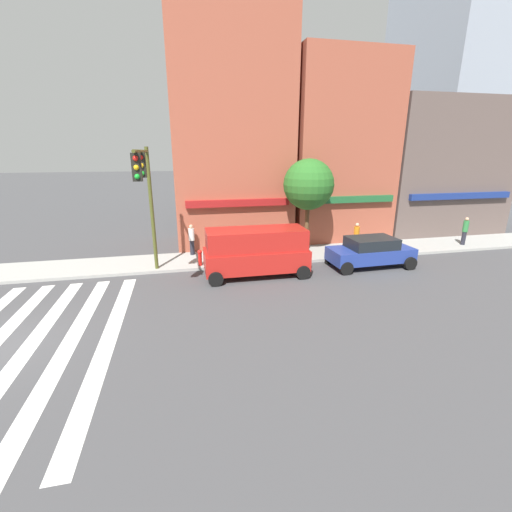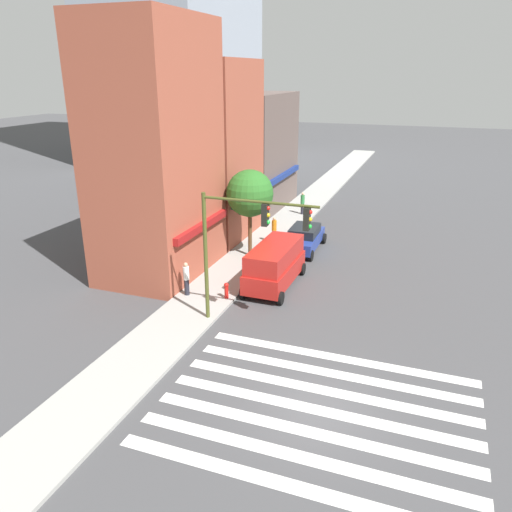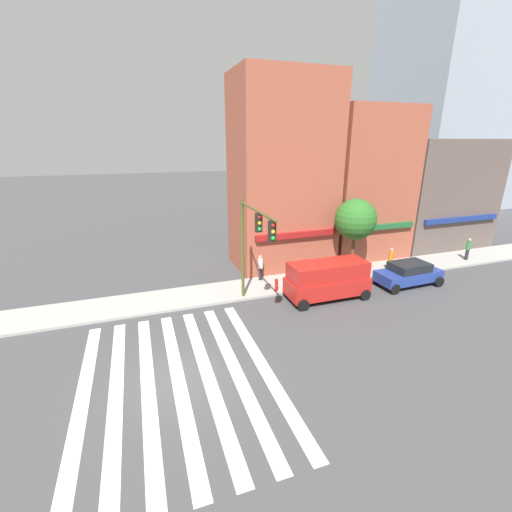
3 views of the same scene
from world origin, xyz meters
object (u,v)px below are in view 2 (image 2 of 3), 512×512
object	(u,v)px
traffic_signal	(245,234)
street_tree	(250,194)
pedestrian_white_shirt	(186,278)
sedan_blue	(304,238)
pedestrian_orange_vest	(274,230)
van_red	(275,264)
fire_hydrant	(226,290)
pedestrian_green_top	(303,203)

from	to	relation	value
traffic_signal	street_tree	xyz separation A→B (m)	(8.46, 3.00, -0.35)
traffic_signal	pedestrian_white_shirt	size ratio (longest dim) A/B	3.45
sedan_blue	pedestrian_orange_vest	world-z (taller)	pedestrian_orange_vest
van_red	street_tree	world-z (taller)	street_tree
van_red	fire_hydrant	distance (m)	3.20
pedestrian_white_shirt	fire_hydrant	bearing A→B (deg)	47.45
traffic_signal	pedestrian_white_shirt	bearing A→B (deg)	64.67
pedestrian_orange_vest	pedestrian_white_shirt	bearing A→B (deg)	31.11
pedestrian_white_shirt	van_red	bearing A→B (deg)	76.71
traffic_signal	pedestrian_green_top	xyz separation A→B (m)	(18.91, 2.48, -3.37)
sedan_blue	traffic_signal	bearing A→B (deg)	179.46
traffic_signal	van_red	distance (m)	5.77
van_red	pedestrian_orange_vest	bearing A→B (deg)	19.04
fire_hydrant	pedestrian_orange_vest	bearing A→B (deg)	2.96
sedan_blue	pedestrian_orange_vest	xyz separation A→B (m)	(0.31, 2.17, 0.23)
van_red	pedestrian_white_shirt	world-z (taller)	van_red
sedan_blue	fire_hydrant	size ratio (longest dim) A/B	5.28
traffic_signal	pedestrian_white_shirt	xyz separation A→B (m)	(1.88, 3.98, -3.37)
pedestrian_green_top	pedestrian_orange_vest	size ratio (longest dim) A/B	1.00
pedestrian_green_top	sedan_blue	bearing A→B (deg)	92.72
pedestrian_orange_vest	street_tree	size ratio (longest dim) A/B	0.33
traffic_signal	sedan_blue	xyz separation A→B (m)	(11.01, 0.20, -3.60)
traffic_signal	sedan_blue	size ratio (longest dim) A/B	1.37
fire_hydrant	street_tree	xyz separation A→B (m)	(6.26, 1.10, 3.48)
pedestrian_white_shirt	street_tree	bearing A→B (deg)	120.35
pedestrian_orange_vest	fire_hydrant	xyz separation A→B (m)	(-9.12, -0.47, -0.46)
pedestrian_white_shirt	pedestrian_green_top	world-z (taller)	same
street_tree	sedan_blue	bearing A→B (deg)	-47.70
fire_hydrant	street_tree	size ratio (longest dim) A/B	0.16
street_tree	fire_hydrant	bearing A→B (deg)	-170.03
pedestrian_green_top	pedestrian_orange_vest	xyz separation A→B (m)	(-7.60, -0.11, 0.00)
van_red	street_tree	size ratio (longest dim) A/B	0.93
pedestrian_green_top	fire_hydrant	world-z (taller)	pedestrian_green_top
sedan_blue	fire_hydrant	world-z (taller)	sedan_blue
sedan_blue	pedestrian_white_shirt	distance (m)	9.88
sedan_blue	pedestrian_green_top	size ratio (longest dim) A/B	2.51
pedestrian_white_shirt	pedestrian_green_top	xyz separation A→B (m)	(17.03, -1.50, 0.00)
pedestrian_green_top	pedestrian_white_shirt	bearing A→B (deg)	71.61
pedestrian_white_shirt	street_tree	world-z (taller)	street_tree
street_tree	pedestrian_orange_vest	bearing A→B (deg)	-12.42
pedestrian_green_top	street_tree	world-z (taller)	street_tree
van_red	street_tree	xyz separation A→B (m)	(3.63, 2.80, 2.80)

